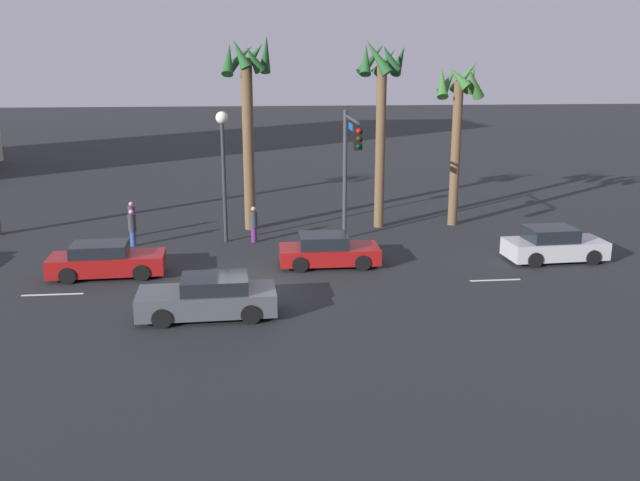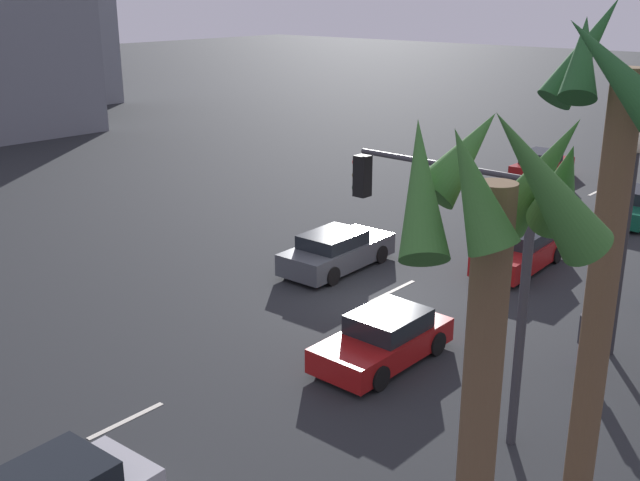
{
  "view_description": "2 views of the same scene",
  "coord_description": "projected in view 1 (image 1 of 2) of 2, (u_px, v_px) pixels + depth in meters",
  "views": [
    {
      "loc": [
        0.06,
        -24.0,
        8.06
      ],
      "look_at": [
        2.47,
        -0.53,
        1.9
      ],
      "focal_mm": 38.22,
      "sensor_mm": 36.0,
      "label": 1
    },
    {
      "loc": [
        17.68,
        13.04,
        9.18
      ],
      "look_at": [
        1.56,
        -0.91,
        2.16
      ],
      "focal_mm": 42.5,
      "sensor_mm": 36.0,
      "label": 2
    }
  ],
  "objects": [
    {
      "name": "lane_stripe_4",
      "position": [
        495.0,
        280.0,
        26.05
      ],
      "size": [
        1.98,
        0.14,
        0.01
      ],
      "primitive_type": "cube",
      "color": "silver",
      "rests_on": "ground_plane"
    },
    {
      "name": "palm_tree_3",
      "position": [
        458.0,
        108.0,
        33.59
      ],
      "size": [
        2.52,
        2.75,
        8.29
      ],
      "color": "brown",
      "rests_on": "ground_plane"
    },
    {
      "name": "car_4",
      "position": [
        554.0,
        245.0,
        28.49
      ],
      "size": [
        4.15,
        2.04,
        1.44
      ],
      "color": "#B7B7BC",
      "rests_on": "ground_plane"
    },
    {
      "name": "streetlamp",
      "position": [
        223.0,
        151.0,
        30.65
      ],
      "size": [
        0.56,
        0.56,
        5.98
      ],
      "color": "#2D2D33",
      "rests_on": "ground_plane"
    },
    {
      "name": "car_3",
      "position": [
        106.0,
        261.0,
        26.41
      ],
      "size": [
        4.43,
        1.93,
        1.32
      ],
      "color": "maroon",
      "rests_on": "ground_plane"
    },
    {
      "name": "lane_stripe_2",
      "position": [
        53.0,
        295.0,
        24.42
      ],
      "size": [
        2.16,
        0.14,
        0.01
      ],
      "primitive_type": "cube",
      "color": "silver",
      "rests_on": "ground_plane"
    },
    {
      "name": "pedestrian_0",
      "position": [
        132.0,
        218.0,
        32.42
      ],
      "size": [
        0.39,
        0.39,
        1.69
      ],
      "color": "#B2A58C",
      "rests_on": "ground_plane"
    },
    {
      "name": "car_2",
      "position": [
        209.0,
        298.0,
        22.21
      ],
      "size": [
        4.52,
        2.02,
        1.35
      ],
      "color": "#474C51",
      "rests_on": "ground_plane"
    },
    {
      "name": "traffic_signal",
      "position": [
        349.0,
        157.0,
        29.75
      ],
      "size": [
        0.35,
        4.57,
        6.01
      ],
      "color": "#38383D",
      "rests_on": "ground_plane"
    },
    {
      "name": "car_0",
      "position": [
        328.0,
        251.0,
        27.82
      ],
      "size": [
        4.06,
        1.92,
        1.31
      ],
      "color": "maroon",
      "rests_on": "ground_plane"
    },
    {
      "name": "palm_tree_2",
      "position": [
        248.0,
        98.0,
        32.55
      ],
      "size": [
        2.5,
        2.43,
        9.44
      ],
      "color": "brown",
      "rests_on": "ground_plane"
    },
    {
      "name": "pedestrian_1",
      "position": [
        132.0,
        227.0,
        30.71
      ],
      "size": [
        0.49,
        0.49,
        1.69
      ],
      "color": "#2D478C",
      "rests_on": "ground_plane"
    },
    {
      "name": "palm_tree_0",
      "position": [
        381.0,
        93.0,
        32.96
      ],
      "size": [
        2.47,
        2.85,
        9.26
      ],
      "color": "brown",
      "rests_on": "ground_plane"
    },
    {
      "name": "ground_plane",
      "position": [
        252.0,
        288.0,
        25.13
      ],
      "size": [
        220.0,
        220.0,
        0.0
      ],
      "primitive_type": "plane",
      "color": "#232628"
    },
    {
      "name": "pedestrian_2",
      "position": [
        254.0,
        224.0,
        31.39
      ],
      "size": [
        0.38,
        0.38,
        1.68
      ],
      "color": "#59266B",
      "rests_on": "ground_plane"
    },
    {
      "name": "lane_stripe_3",
      "position": [
        226.0,
        289.0,
        25.04
      ],
      "size": [
        2.41,
        0.14,
        0.01
      ],
      "primitive_type": "cube",
      "color": "silver",
      "rests_on": "ground_plane"
    }
  ]
}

